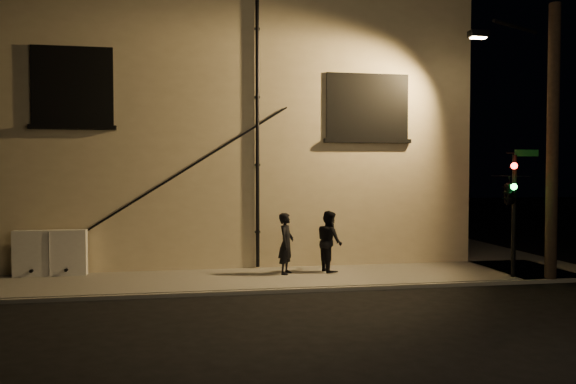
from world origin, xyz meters
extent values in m
plane|color=black|center=(0.00, 0.00, 0.00)|extent=(90.00, 90.00, 0.00)
cube|color=slate|center=(-3.00, 1.50, 0.06)|extent=(20.00, 3.00, 0.12)
cube|color=slate|center=(6.50, 8.00, 0.06)|extent=(3.00, 16.00, 0.12)
cube|color=beige|center=(-3.00, 9.00, 4.25)|extent=(16.00, 12.00, 8.50)
cube|color=black|center=(-3.00, 9.00, 8.65)|extent=(16.20, 12.20, 0.30)
cube|color=black|center=(-7.00, 2.98, 5.40)|extent=(2.20, 0.10, 2.20)
cube|color=#A5B28C|center=(-7.00, 3.00, 5.40)|extent=(1.98, 0.05, 1.98)
cube|color=black|center=(1.60, 2.98, 5.00)|extent=(2.60, 0.10, 2.00)
cube|color=black|center=(1.60, 3.00, 5.00)|extent=(2.38, 0.05, 1.78)
cylinder|color=black|center=(-1.80, 2.92, 4.31)|extent=(0.11, 0.11, 8.30)
cylinder|color=black|center=(-4.00, 2.95, 3.00)|extent=(5.96, 0.04, 3.75)
cylinder|color=black|center=(-3.88, 2.95, 3.06)|extent=(5.96, 0.04, 3.75)
cube|color=white|center=(-7.59, 2.70, 0.75)|extent=(1.93, 0.32, 1.27)
imported|color=black|center=(-1.12, 1.84, 0.98)|extent=(0.65, 0.74, 1.72)
imported|color=black|center=(0.17, 1.98, 1.00)|extent=(0.78, 0.94, 1.76)
cylinder|color=black|center=(4.92, 0.34, 1.79)|extent=(0.12, 0.12, 3.34)
imported|color=black|center=(4.70, 0.22, 2.50)|extent=(0.50, 2.02, 0.81)
sphere|color=#FF140C|center=(4.72, 0.04, 3.15)|extent=(0.17, 0.17, 0.17)
sphere|color=#14FF3F|center=(4.72, 0.04, 2.60)|extent=(0.17, 0.17, 0.17)
cube|color=#0C4C1E|center=(5.27, 0.34, 3.51)|extent=(0.70, 0.03, 0.18)
cylinder|color=black|center=(5.86, 0.06, 3.75)|extent=(0.31, 0.31, 7.50)
cylinder|color=black|center=(5.06, 0.61, 6.98)|extent=(1.90, 1.03, 0.10)
cube|color=black|center=(4.26, 1.16, 6.87)|extent=(0.55, 0.28, 0.18)
cube|color=#FFC672|center=(4.26, 1.16, 6.77)|extent=(0.42, 0.20, 0.04)
camera|label=1|loc=(-3.78, -13.62, 3.01)|focal=35.00mm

